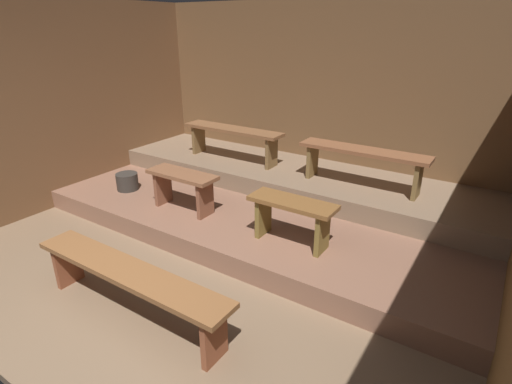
{
  "coord_description": "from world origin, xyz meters",
  "views": [
    {
      "loc": [
        2.4,
        -1.19,
        2.28
      ],
      "look_at": [
        -0.04,
        2.53,
        0.43
      ],
      "focal_mm": 28.25,
      "sensor_mm": 36.0,
      "label": 1
    }
  ],
  "objects_px": {
    "bench_middle_left": "(233,135)",
    "bench_lower_right": "(292,213)",
    "pail_lower": "(127,182)",
    "bench_middle_right": "(363,157)",
    "bench_lower_left": "(183,183)",
    "bench_floor_center": "(129,278)"
  },
  "relations": [
    {
      "from": "bench_lower_right",
      "to": "bench_middle_right",
      "type": "xyz_separation_m",
      "value": [
        0.23,
        1.31,
        0.26
      ]
    },
    {
      "from": "bench_lower_right",
      "to": "bench_middle_right",
      "type": "relative_size",
      "value": 0.57
    },
    {
      "from": "bench_lower_left",
      "to": "bench_lower_right",
      "type": "relative_size",
      "value": 1.0
    },
    {
      "from": "bench_floor_center",
      "to": "bench_middle_right",
      "type": "distance_m",
      "value": 2.97
    },
    {
      "from": "bench_floor_center",
      "to": "bench_middle_left",
      "type": "relative_size",
      "value": 1.3
    },
    {
      "from": "bench_lower_left",
      "to": "bench_lower_right",
      "type": "distance_m",
      "value": 1.46
    },
    {
      "from": "bench_lower_left",
      "to": "bench_lower_right",
      "type": "bearing_deg",
      "value": 0.0
    },
    {
      "from": "bench_lower_left",
      "to": "pail_lower",
      "type": "xyz_separation_m",
      "value": [
        -1.07,
        0.06,
        -0.22
      ]
    },
    {
      "from": "bench_lower_right",
      "to": "bench_middle_left",
      "type": "relative_size",
      "value": 0.57
    },
    {
      "from": "bench_floor_center",
      "to": "bench_middle_right",
      "type": "relative_size",
      "value": 1.3
    },
    {
      "from": "bench_lower_right",
      "to": "bench_middle_right",
      "type": "bearing_deg",
      "value": 80.12
    },
    {
      "from": "bench_lower_left",
      "to": "bench_middle_right",
      "type": "distance_m",
      "value": 2.15
    },
    {
      "from": "bench_lower_left",
      "to": "pail_lower",
      "type": "height_order",
      "value": "bench_lower_left"
    },
    {
      "from": "bench_middle_left",
      "to": "pail_lower",
      "type": "distance_m",
      "value": 1.59
    },
    {
      "from": "bench_floor_center",
      "to": "bench_lower_right",
      "type": "height_order",
      "value": "bench_lower_right"
    },
    {
      "from": "bench_lower_right",
      "to": "pail_lower",
      "type": "distance_m",
      "value": 2.54
    },
    {
      "from": "bench_lower_right",
      "to": "bench_middle_right",
      "type": "height_order",
      "value": "bench_middle_right"
    },
    {
      "from": "bench_middle_right",
      "to": "pail_lower",
      "type": "bearing_deg",
      "value": -155.54
    },
    {
      "from": "pail_lower",
      "to": "bench_middle_right",
      "type": "bearing_deg",
      "value": 24.46
    },
    {
      "from": "bench_lower_left",
      "to": "bench_lower_right",
      "type": "height_order",
      "value": "same"
    },
    {
      "from": "bench_middle_left",
      "to": "pail_lower",
      "type": "relative_size",
      "value": 5.42
    },
    {
      "from": "bench_middle_left",
      "to": "bench_lower_right",
      "type": "bearing_deg",
      "value": -37.89
    }
  ]
}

